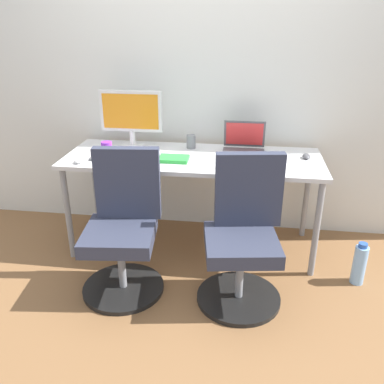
% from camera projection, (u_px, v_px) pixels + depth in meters
% --- Properties ---
extents(ground_plane, '(5.28, 5.28, 0.00)m').
position_uv_depth(ground_plane, '(193.00, 245.00, 3.28)').
color(ground_plane, brown).
extents(back_wall, '(4.40, 0.04, 2.60)m').
position_uv_depth(back_wall, '(200.00, 71.00, 3.14)').
color(back_wall, silver).
rests_on(back_wall, ground).
extents(desk, '(1.87, 0.67, 0.75)m').
position_uv_depth(desk, '(193.00, 165.00, 3.01)').
color(desk, silver).
rests_on(desk, ground).
extents(office_chair_left, '(0.54, 0.54, 0.94)m').
position_uv_depth(office_chair_left, '(123.00, 230.00, 2.64)').
color(office_chair_left, black).
rests_on(office_chair_left, ground).
extents(office_chair_right, '(0.54, 0.54, 0.94)m').
position_uv_depth(office_chair_right, '(243.00, 238.00, 2.54)').
color(office_chair_right, black).
rests_on(office_chair_right, ground).
extents(water_bottle_on_floor, '(0.09, 0.09, 0.31)m').
position_uv_depth(water_bottle_on_floor, '(359.00, 264.00, 2.76)').
color(water_bottle_on_floor, '#8CBFF2').
rests_on(water_bottle_on_floor, ground).
extents(desktop_monitor, '(0.48, 0.18, 0.43)m').
position_uv_depth(desktop_monitor, '(131.00, 115.00, 3.12)').
color(desktop_monitor, silver).
rests_on(desktop_monitor, desk).
extents(open_laptop, '(0.31, 0.27, 0.22)m').
position_uv_depth(open_laptop, '(244.00, 145.00, 3.05)').
color(open_laptop, '#4C4C51').
rests_on(open_laptop, desk).
extents(keyboard_by_monitor, '(0.34, 0.12, 0.02)m').
position_uv_depth(keyboard_by_monitor, '(115.00, 158.00, 2.92)').
color(keyboard_by_monitor, '#515156').
rests_on(keyboard_by_monitor, desk).
extents(keyboard_by_laptop, '(0.34, 0.12, 0.02)m').
position_uv_depth(keyboard_by_laptop, '(244.00, 170.00, 2.70)').
color(keyboard_by_laptop, silver).
rests_on(keyboard_by_laptop, desk).
extents(mouse_by_monitor, '(0.06, 0.10, 0.03)m').
position_uv_depth(mouse_by_monitor, '(79.00, 161.00, 2.85)').
color(mouse_by_monitor, '#B7B7B7').
rests_on(mouse_by_monitor, desk).
extents(mouse_by_laptop, '(0.06, 0.10, 0.03)m').
position_uv_depth(mouse_by_laptop, '(306.00, 156.00, 2.94)').
color(mouse_by_laptop, '#515156').
rests_on(mouse_by_laptop, desk).
extents(coffee_mug, '(0.08, 0.08, 0.09)m').
position_uv_depth(coffee_mug, '(107.00, 148.00, 3.02)').
color(coffee_mug, purple).
rests_on(coffee_mug, desk).
extents(pen_cup, '(0.07, 0.07, 0.10)m').
position_uv_depth(pen_cup, '(191.00, 142.00, 3.15)').
color(pen_cup, slate).
rests_on(pen_cup, desk).
extents(notebook, '(0.21, 0.15, 0.03)m').
position_uv_depth(notebook, '(174.00, 159.00, 2.90)').
color(notebook, green).
rests_on(notebook, desk).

